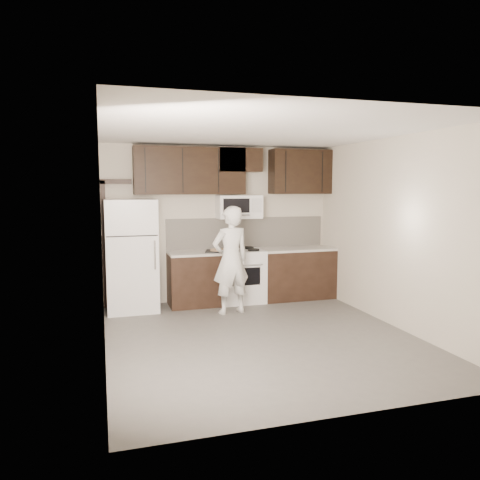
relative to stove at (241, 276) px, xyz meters
name	(u,v)px	position (x,y,z in m)	size (l,w,h in m)	color
floor	(261,337)	(-0.30, -1.94, -0.46)	(4.50, 4.50, 0.00)	#575452
back_wall	(220,224)	(-0.30, 0.31, 0.89)	(4.00, 4.00, 0.00)	beige
ceiling	(262,131)	(-0.30, -1.94, 2.24)	(4.50, 4.50, 0.00)	white
counter_run	(257,275)	(0.30, 0.00, 0.00)	(2.95, 0.64, 0.91)	black
stove	(241,276)	(0.00, 0.00, 0.00)	(0.76, 0.66, 0.94)	white
backsplash	(247,233)	(0.20, 0.30, 0.72)	(2.90, 0.02, 0.54)	beige
upper_cabinets	(234,170)	(-0.09, 0.14, 1.82)	(3.48, 0.35, 0.78)	black
microwave	(239,207)	(0.00, 0.12, 1.19)	(0.76, 0.42, 0.40)	white
refrigerator	(131,255)	(-1.85, -0.05, 0.44)	(0.80, 0.76, 1.80)	white
door_trim	(107,233)	(-2.22, 0.27, 0.79)	(0.50, 0.08, 2.12)	black
saucepan	(229,245)	(-0.18, 0.15, 0.52)	(0.29, 0.17, 0.17)	silver
baking_tray	(219,251)	(-0.41, -0.11, 0.46)	(0.44, 0.33, 0.02)	black
pizza	(219,250)	(-0.41, -0.11, 0.48)	(0.30, 0.30, 0.02)	beige
person	(231,260)	(-0.36, -0.66, 0.39)	(0.62, 0.41, 1.70)	white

